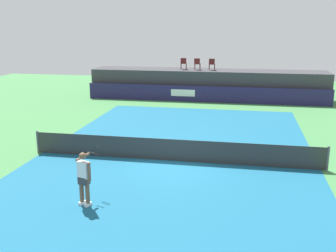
{
  "coord_description": "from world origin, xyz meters",
  "views": [
    {
      "loc": [
        2.85,
        -16.0,
        5.65
      ],
      "look_at": [
        -0.6,
        2.0,
        1.0
      ],
      "focal_mm": 43.14,
      "sensor_mm": 36.0,
      "label": 1
    }
  ],
  "objects_px": {
    "net_post_near": "(38,142)",
    "net_post_far": "(328,159)",
    "spectator_chair_center": "(212,64)",
    "spectator_chair_left": "(197,63)",
    "tennis_player": "(84,177)",
    "spectator_chair_far_left": "(184,63)"
  },
  "relations": [
    {
      "from": "spectator_chair_center",
      "to": "net_post_near",
      "type": "bearing_deg",
      "value": -113.29
    },
    {
      "from": "spectator_chair_center",
      "to": "tennis_player",
      "type": "distance_m",
      "value": 20.07
    },
    {
      "from": "net_post_far",
      "to": "spectator_chair_center",
      "type": "bearing_deg",
      "value": 111.32
    },
    {
      "from": "net_post_near",
      "to": "net_post_far",
      "type": "relative_size",
      "value": 1.0
    },
    {
      "from": "spectator_chair_left",
      "to": "spectator_chair_center",
      "type": "distance_m",
      "value": 1.13
    },
    {
      "from": "spectator_chair_left",
      "to": "tennis_player",
      "type": "distance_m",
      "value": 19.97
    },
    {
      "from": "spectator_chair_left",
      "to": "tennis_player",
      "type": "height_order",
      "value": "spectator_chair_left"
    },
    {
      "from": "net_post_far",
      "to": "net_post_near",
      "type": "bearing_deg",
      "value": 180.0
    },
    {
      "from": "spectator_chair_left",
      "to": "tennis_player",
      "type": "relative_size",
      "value": 0.5
    },
    {
      "from": "tennis_player",
      "to": "spectator_chair_far_left",
      "type": "bearing_deg",
      "value": 89.72
    },
    {
      "from": "net_post_near",
      "to": "net_post_far",
      "type": "bearing_deg",
      "value": 0.0
    },
    {
      "from": "spectator_chair_far_left",
      "to": "spectator_chair_left",
      "type": "bearing_deg",
      "value": -8.59
    },
    {
      "from": "spectator_chair_far_left",
      "to": "net_post_near",
      "type": "bearing_deg",
      "value": -105.67
    },
    {
      "from": "spectator_chair_left",
      "to": "net_post_near",
      "type": "height_order",
      "value": "spectator_chair_left"
    },
    {
      "from": "spectator_chair_center",
      "to": "tennis_player",
      "type": "height_order",
      "value": "spectator_chair_center"
    },
    {
      "from": "tennis_player",
      "to": "net_post_near",
      "type": "bearing_deg",
      "value": 131.41
    },
    {
      "from": "net_post_far",
      "to": "spectator_chair_left",
      "type": "bearing_deg",
      "value": 114.93
    },
    {
      "from": "spectator_chair_center",
      "to": "net_post_near",
      "type": "xyz_separation_m",
      "value": [
        -6.5,
        -15.11,
        -2.19
      ]
    },
    {
      "from": "net_post_far",
      "to": "tennis_player",
      "type": "height_order",
      "value": "tennis_player"
    },
    {
      "from": "net_post_near",
      "to": "spectator_chair_left",
      "type": "bearing_deg",
      "value": 70.4
    },
    {
      "from": "spectator_chair_far_left",
      "to": "spectator_chair_center",
      "type": "bearing_deg",
      "value": -4.3
    },
    {
      "from": "spectator_chair_center",
      "to": "net_post_near",
      "type": "height_order",
      "value": "spectator_chair_center"
    }
  ]
}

